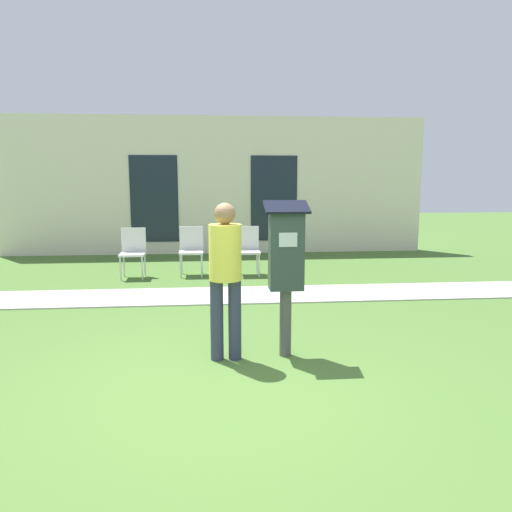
{
  "coord_description": "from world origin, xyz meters",
  "views": [
    {
      "loc": [
        -0.1,
        -4.06,
        1.84
      ],
      "look_at": [
        0.34,
        0.79,
        1.05
      ],
      "focal_mm": 35.0,
      "sensor_mm": 36.0,
      "label": 1
    }
  ],
  "objects_px": {
    "parking_meter": "(286,258)",
    "outdoor_chair_left": "(133,249)",
    "person_standing": "(225,269)",
    "outdoor_chair_middle": "(191,247)",
    "outdoor_chair_right": "(248,246)"
  },
  "relations": [
    {
      "from": "outdoor_chair_left",
      "to": "outdoor_chair_right",
      "type": "relative_size",
      "value": 1.0
    },
    {
      "from": "person_standing",
      "to": "outdoor_chair_left",
      "type": "relative_size",
      "value": 1.76
    },
    {
      "from": "parking_meter",
      "to": "outdoor_chair_right",
      "type": "xyz_separation_m",
      "value": [
        -0.07,
        4.31,
        -0.49
      ]
    },
    {
      "from": "outdoor_chair_left",
      "to": "outdoor_chair_middle",
      "type": "relative_size",
      "value": 1.0
    },
    {
      "from": "parking_meter",
      "to": "person_standing",
      "type": "relative_size",
      "value": 1.01
    },
    {
      "from": "parking_meter",
      "to": "outdoor_chair_left",
      "type": "height_order",
      "value": "parking_meter"
    },
    {
      "from": "outdoor_chair_middle",
      "to": "parking_meter",
      "type": "bearing_deg",
      "value": -100.46
    },
    {
      "from": "outdoor_chair_middle",
      "to": "outdoor_chair_left",
      "type": "bearing_deg",
      "value": 163.02
    },
    {
      "from": "outdoor_chair_right",
      "to": "outdoor_chair_middle",
      "type": "bearing_deg",
      "value": 166.92
    },
    {
      "from": "outdoor_chair_left",
      "to": "outdoor_chair_right",
      "type": "xyz_separation_m",
      "value": [
        2.09,
        0.09,
        0.0
      ]
    },
    {
      "from": "outdoor_chair_left",
      "to": "parking_meter",
      "type": "bearing_deg",
      "value": -83.39
    },
    {
      "from": "person_standing",
      "to": "outdoor_chair_middle",
      "type": "relative_size",
      "value": 1.76
    },
    {
      "from": "outdoor_chair_middle",
      "to": "outdoor_chair_right",
      "type": "relative_size",
      "value": 1.0
    },
    {
      "from": "outdoor_chair_left",
      "to": "outdoor_chair_middle",
      "type": "xyz_separation_m",
      "value": [
        1.04,
        0.14,
        0.0
      ]
    },
    {
      "from": "parking_meter",
      "to": "person_standing",
      "type": "distance_m",
      "value": 0.62
    }
  ]
}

